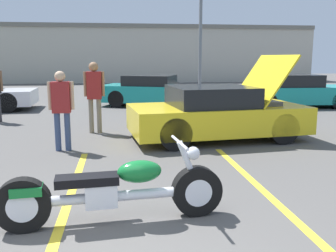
{
  "coord_description": "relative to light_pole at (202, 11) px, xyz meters",
  "views": [
    {
      "loc": [
        0.47,
        -2.8,
        1.9
      ],
      "look_at": [
        1.26,
        3.15,
        0.8
      ],
      "focal_mm": 40.0,
      "sensor_mm": 36.0,
      "label": 1
    }
  ],
  "objects": [
    {
      "name": "parking_stripe_back",
      "position": [
        -2.57,
        -16.17,
        -4.41
      ],
      "size": [
        0.12,
        5.84,
        0.01
      ],
      "primitive_type": "cube",
      "color": "yellow",
      "rests_on": "ground"
    },
    {
      "name": "parking_stripe_middle",
      "position": [
        -5.31,
        -16.17,
        -4.41
      ],
      "size": [
        0.12,
        5.84,
        0.01
      ],
      "primitive_type": "cube",
      "color": "yellow",
      "rests_on": "ground"
    },
    {
      "name": "motorcycle",
      "position": [
        -4.7,
        -16.52,
        -4.04
      ],
      "size": [
        2.6,
        0.7,
        0.94
      ],
      "rotation": [
        0.0,
        0.0,
        0.09
      ],
      "color": "black",
      "rests_on": "ground"
    },
    {
      "name": "light_pole",
      "position": [
        0.0,
        0.0,
        0.0
      ],
      "size": [
        1.21,
        0.28,
        8.06
      ],
      "color": "slate",
      "rests_on": "ground"
    },
    {
      "name": "parked_car_mid_right_row",
      "position": [
        -3.25,
        -5.96,
        -3.83
      ],
      "size": [
        4.46,
        3.15,
        1.22
      ],
      "rotation": [
        0.0,
        0.0,
        -0.39
      ],
      "color": "teal",
      "rests_on": "ground"
    },
    {
      "name": "show_car_hood_open",
      "position": [
        -2.32,
        -12.22,
        -3.8
      ],
      "size": [
        4.21,
        2.34,
        1.96
      ],
      "rotation": [
        0.0,
        0.0,
        0.11
      ],
      "color": "yellow",
      "rests_on": "ground"
    },
    {
      "name": "parked_car_right_row",
      "position": [
        2.18,
        -6.92,
        -3.82
      ],
      "size": [
        4.42,
        1.92,
        1.26
      ],
      "rotation": [
        0.0,
        0.0,
        -0.04
      ],
      "color": "teal",
      "rests_on": "ground"
    },
    {
      "name": "far_building",
      "position": [
        -5.08,
        10.12,
        -2.08
      ],
      "size": [
        32.0,
        4.2,
        4.4
      ],
      "color": "#B2AD9E",
      "rests_on": "ground"
    },
    {
      "name": "spectator_by_show_car",
      "position": [
        -5.21,
        -11.09,
        -3.34
      ],
      "size": [
        0.52,
        0.24,
        1.79
      ],
      "color": "gray",
      "rests_on": "ground"
    },
    {
      "name": "spectator_near_motorcycle",
      "position": [
        -5.77,
        -12.91,
        -3.45
      ],
      "size": [
        0.52,
        0.21,
        1.64
      ],
      "color": "#38476B",
      "rests_on": "ground"
    }
  ]
}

